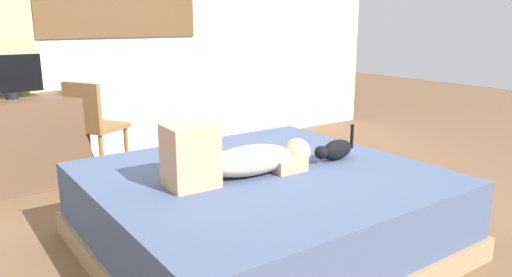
{
  "coord_description": "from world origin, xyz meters",
  "views": [
    {
      "loc": [
        -1.72,
        -2.14,
        1.35
      ],
      "look_at": [
        -0.02,
        0.24,
        0.63
      ],
      "focal_mm": 33.59,
      "sensor_mm": 36.0,
      "label": 1
    }
  ],
  "objects_px": {
    "person_lying": "(236,158)",
    "chair_by_desk": "(93,123)",
    "cup": "(66,87)",
    "desk": "(26,142)",
    "cat": "(335,150)",
    "bed": "(262,210)",
    "tv_monitor": "(10,76)"
  },
  "relations": [
    {
      "from": "cat",
      "to": "bed",
      "type": "bearing_deg",
      "value": 172.53
    },
    {
      "from": "person_lying",
      "to": "desk",
      "type": "height_order",
      "value": "person_lying"
    },
    {
      "from": "cat",
      "to": "tv_monitor",
      "type": "bearing_deg",
      "value": 125.8
    },
    {
      "from": "tv_monitor",
      "to": "cat",
      "type": "bearing_deg",
      "value": -54.2
    },
    {
      "from": "cat",
      "to": "desk",
      "type": "distance_m",
      "value": 2.58
    },
    {
      "from": "desk",
      "to": "tv_monitor",
      "type": "relative_size",
      "value": 1.87
    },
    {
      "from": "bed",
      "to": "cat",
      "type": "bearing_deg",
      "value": -7.47
    },
    {
      "from": "bed",
      "to": "tv_monitor",
      "type": "distance_m",
      "value": 2.37
    },
    {
      "from": "person_lying",
      "to": "cup",
      "type": "relative_size",
      "value": 10.12
    },
    {
      "from": "person_lying",
      "to": "chair_by_desk",
      "type": "relative_size",
      "value": 1.09
    },
    {
      "from": "person_lying",
      "to": "cup",
      "type": "height_order",
      "value": "cup"
    },
    {
      "from": "cat",
      "to": "cup",
      "type": "relative_size",
      "value": 3.85
    },
    {
      "from": "desk",
      "to": "tv_monitor",
      "type": "height_order",
      "value": "tv_monitor"
    },
    {
      "from": "cat",
      "to": "chair_by_desk",
      "type": "height_order",
      "value": "chair_by_desk"
    },
    {
      "from": "tv_monitor",
      "to": "cup",
      "type": "relative_size",
      "value": 5.18
    },
    {
      "from": "tv_monitor",
      "to": "desk",
      "type": "bearing_deg",
      "value": 0.0
    },
    {
      "from": "person_lying",
      "to": "tv_monitor",
      "type": "xyz_separation_m",
      "value": [
        -0.81,
        2.03,
        0.33
      ]
    },
    {
      "from": "desk",
      "to": "tv_monitor",
      "type": "bearing_deg",
      "value": 180.0
    },
    {
      "from": "bed",
      "to": "person_lying",
      "type": "relative_size",
      "value": 2.09
    },
    {
      "from": "cat",
      "to": "tv_monitor",
      "type": "relative_size",
      "value": 0.74
    },
    {
      "from": "cup",
      "to": "bed",
      "type": "bearing_deg",
      "value": -75.72
    },
    {
      "from": "desk",
      "to": "tv_monitor",
      "type": "xyz_separation_m",
      "value": [
        -0.06,
        0.0,
        0.55
      ]
    },
    {
      "from": "cup",
      "to": "chair_by_desk",
      "type": "bearing_deg",
      "value": -68.69
    },
    {
      "from": "bed",
      "to": "tv_monitor",
      "type": "height_order",
      "value": "tv_monitor"
    },
    {
      "from": "person_lying",
      "to": "chair_by_desk",
      "type": "xyz_separation_m",
      "value": [
        -0.25,
        1.84,
        -0.08
      ]
    },
    {
      "from": "bed",
      "to": "tv_monitor",
      "type": "xyz_separation_m",
      "value": [
        -0.99,
        2.04,
        0.69
      ]
    },
    {
      "from": "bed",
      "to": "cup",
      "type": "xyz_separation_m",
      "value": [
        -0.55,
        2.15,
        0.55
      ]
    },
    {
      "from": "cat",
      "to": "desk",
      "type": "height_order",
      "value": "desk"
    },
    {
      "from": "desk",
      "to": "chair_by_desk",
      "type": "height_order",
      "value": "chair_by_desk"
    },
    {
      "from": "bed",
      "to": "cup",
      "type": "height_order",
      "value": "cup"
    },
    {
      "from": "person_lying",
      "to": "cat",
      "type": "distance_m",
      "value": 0.72
    },
    {
      "from": "bed",
      "to": "person_lying",
      "type": "xyz_separation_m",
      "value": [
        -0.18,
        0.01,
        0.36
      ]
    }
  ]
}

